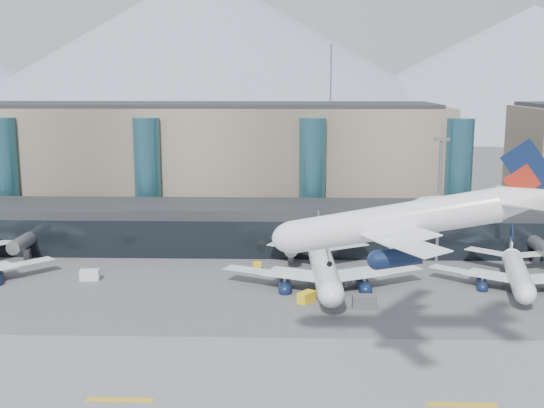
% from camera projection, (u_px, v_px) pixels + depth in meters
% --- Properties ---
extents(ground, '(900.00, 900.00, 0.00)m').
position_uv_depth(ground, '(290.00, 352.00, 94.24)').
color(ground, '#515154').
rests_on(ground, ground).
extents(runway_strip, '(400.00, 40.00, 0.04)m').
position_uv_depth(runway_strip, '(290.00, 402.00, 79.50)').
color(runway_strip, slate).
rests_on(runway_strip, ground).
extents(runway_markings, '(128.00, 1.00, 0.02)m').
position_uv_depth(runway_markings, '(290.00, 402.00, 79.49)').
color(runway_markings, gold).
rests_on(runway_markings, ground).
extents(concourse, '(170.00, 27.00, 10.00)m').
position_uv_depth(concourse, '(291.00, 227.00, 150.08)').
color(concourse, black).
rests_on(concourse, ground).
extents(terminal_main, '(130.00, 30.00, 31.00)m').
position_uv_depth(terminal_main, '(197.00, 162.00, 180.63)').
color(terminal_main, gray).
rests_on(terminal_main, ground).
extents(teal_towers, '(116.40, 19.40, 46.00)m').
position_uv_depth(teal_towers, '(230.00, 176.00, 164.88)').
color(teal_towers, '#235464').
rests_on(teal_towers, ground).
extents(mountain_ridge, '(910.00, 400.00, 110.00)m').
position_uv_depth(mountain_ridge, '(316.00, 66.00, 458.96)').
color(mountain_ridge, gray).
rests_on(mountain_ridge, ground).
extents(lightmast_mid, '(3.00, 1.20, 25.60)m').
position_uv_depth(lightmast_mid, '(439.00, 193.00, 137.92)').
color(lightmast_mid, slate).
rests_on(lightmast_mid, ground).
extents(hero_jet, '(36.47, 36.04, 11.78)m').
position_uv_depth(hero_jet, '(422.00, 210.00, 82.04)').
color(hero_jet, white).
rests_on(hero_jet, ground).
extents(jet_parked_mid, '(38.35, 37.25, 12.35)m').
position_uv_depth(jet_parked_mid, '(323.00, 259.00, 124.94)').
color(jet_parked_mid, white).
rests_on(jet_parked_mid, ground).
extents(jet_parked_right, '(31.63, 32.35, 10.41)m').
position_uv_depth(jet_parked_right, '(516.00, 264.00, 124.06)').
color(jet_parked_right, white).
rests_on(jet_parked_right, ground).
extents(veh_a, '(3.73, 2.42, 1.97)m').
position_uv_depth(veh_a, '(90.00, 275.00, 127.71)').
color(veh_a, silver).
rests_on(veh_a, ground).
extents(veh_b, '(1.85, 2.80, 1.55)m').
position_uv_depth(veh_b, '(257.00, 267.00, 133.96)').
color(veh_b, yellow).
rests_on(veh_b, ground).
extents(veh_c, '(3.92, 2.09, 2.17)m').
position_uv_depth(veh_c, '(364.00, 302.00, 112.10)').
color(veh_c, '#4C4C51').
rests_on(veh_c, ground).
extents(veh_g, '(2.44, 2.84, 1.43)m').
position_uv_depth(veh_g, '(345.00, 281.00, 124.58)').
color(veh_g, silver).
rests_on(veh_g, ground).
extents(veh_h, '(3.32, 3.62, 1.79)m').
position_uv_depth(veh_h, '(307.00, 297.00, 115.07)').
color(veh_h, yellow).
rests_on(veh_h, ground).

